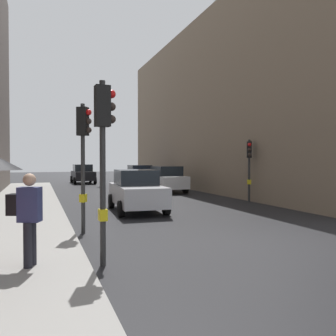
{
  "coord_description": "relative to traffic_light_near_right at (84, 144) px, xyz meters",
  "views": [
    {
      "loc": [
        -5.72,
        -7.72,
        2.18
      ],
      "look_at": [
        0.39,
        9.12,
        1.78
      ],
      "focal_mm": 38.27,
      "sensor_mm": 36.0,
      "label": 1
    }
  ],
  "objects": [
    {
      "name": "car_blue_van",
      "position": [
        6.54,
        17.72,
        -1.77
      ],
      "size": [
        2.11,
        4.25,
        1.76
      ],
      "color": "navy",
      "rests_on": "ground"
    },
    {
      "name": "building_facade_right",
      "position": [
        15.23,
        13.42,
        3.42
      ],
      "size": [
        12.0,
        29.14,
        12.15
      ],
      "primitive_type": "cube",
      "color": "gray",
      "rests_on": "ground"
    },
    {
      "name": "pedestrian_with_grey_backpack",
      "position": [
        -1.47,
        -3.54,
        -1.49
      ],
      "size": [
        0.66,
        0.47,
        1.77
      ],
      "color": "black",
      "rests_on": "sidewalk_kerb"
    },
    {
      "name": "sidewalk_kerb",
      "position": [
        -1.91,
        2.91,
        -2.57
      ],
      "size": [
        3.19,
        40.0,
        0.16
      ],
      "primitive_type": "cube",
      "color": "gray",
      "rests_on": "ground"
    },
    {
      "name": "traffic_light_near_left",
      "position": [
        0.0,
        -3.44,
        -0.03
      ],
      "size": [
        0.44,
        0.26,
        3.81
      ],
      "color": "#2D2D2D",
      "rests_on": "ground"
    },
    {
      "name": "car_dark_suv",
      "position": [
        2.65,
        23.38,
        -1.77
      ],
      "size": [
        2.07,
        4.23,
        1.76
      ],
      "color": "black",
      "rests_on": "ground"
    },
    {
      "name": "ground_plane",
      "position": [
        4.46,
        -3.09,
        -2.65
      ],
      "size": [
        120.0,
        120.0,
        0.0
      ],
      "primitive_type": "plane",
      "color": "black"
    },
    {
      "name": "car_white_compact",
      "position": [
        6.84,
        12.03,
        -1.77
      ],
      "size": [
        2.14,
        4.26,
        1.76
      ],
      "color": "silver",
      "rests_on": "ground"
    },
    {
      "name": "car_silver_hatchback",
      "position": [
        2.66,
        3.92,
        -1.77
      ],
      "size": [
        2.2,
        4.29,
        1.76
      ],
      "color": "#BCBCC1",
      "rests_on": "ground"
    },
    {
      "name": "traffic_light_far_median",
      "position": [
        3.9,
        19.8,
        -0.06
      ],
      "size": [
        0.25,
        0.43,
        3.75
      ],
      "color": "#2D2D2D",
      "rests_on": "ground"
    },
    {
      "name": "traffic_light_mid_street",
      "position": [
        8.92,
        5.02,
        -0.43
      ],
      "size": [
        0.36,
        0.45,
        3.23
      ],
      "color": "#2D2D2D",
      "rests_on": "ground"
    },
    {
      "name": "traffic_light_near_right",
      "position": [
        0.0,
        0.0,
        0.0
      ],
      "size": [
        0.44,
        0.38,
        3.84
      ],
      "color": "#2D2D2D",
      "rests_on": "ground"
    }
  ]
}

